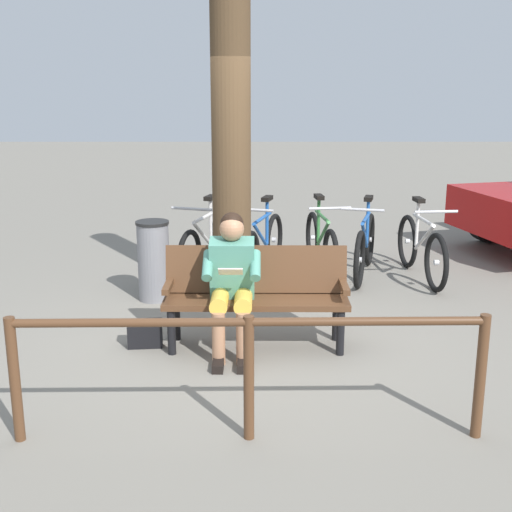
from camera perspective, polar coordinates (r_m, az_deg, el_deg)
name	(u,v)px	position (r m, az deg, el deg)	size (l,w,h in m)	color
ground_plane	(245,341)	(6.18, -0.90, -7.15)	(40.00, 40.00, 0.00)	slate
bench	(256,289)	(5.97, 0.01, -2.79)	(1.60, 0.49, 0.87)	#51331E
person_reading	(232,277)	(5.77, -2.04, -1.78)	(0.49, 0.77, 1.20)	#4C8C7A
handbag	(145,334)	(6.11, -9.27, -6.43)	(0.30, 0.14, 0.24)	black
tree_trunk	(231,138)	(6.91, -2.10, 9.85)	(0.40, 0.40, 3.44)	#4C3823
litter_bin	(154,261)	(7.28, -8.56, -0.39)	(0.35, 0.35, 0.85)	slate
bicycle_silver	(421,249)	(8.21, 13.65, 0.59)	(0.48, 1.68, 0.94)	black
bicycle_purple	(365,247)	(8.19, 9.10, 0.78)	(0.60, 1.63, 0.94)	black
bicycle_red	(321,245)	(8.22, 5.47, 0.95)	(0.48, 1.68, 0.94)	black
bicycle_black	(263,247)	(8.07, 0.56, 0.77)	(0.63, 1.62, 0.94)	black
bicycle_blue	(206,246)	(8.16, -4.24, 0.87)	(0.63, 1.62, 0.94)	black
railing_fence	(249,354)	(4.38, -0.61, -8.24)	(3.07, 0.11, 0.85)	#51331E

